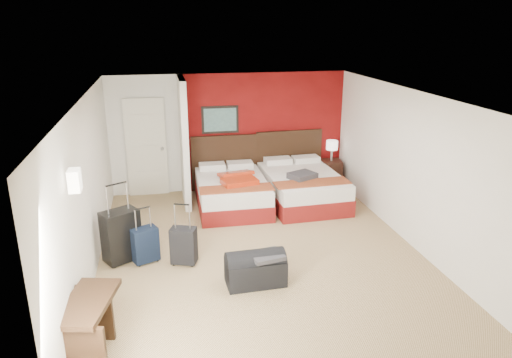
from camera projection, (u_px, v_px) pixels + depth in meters
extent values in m
plane|color=tan|center=(261.00, 255.00, 7.58)|extent=(6.50, 6.50, 0.00)
cube|color=white|center=(229.00, 133.00, 10.20)|extent=(5.00, 0.04, 2.50)
cube|color=white|center=(87.00, 191.00, 6.71)|extent=(0.04, 6.50, 2.50)
cube|color=black|center=(220.00, 120.00, 10.02)|extent=(0.78, 0.03, 0.58)
cube|color=white|center=(74.00, 180.00, 5.13)|extent=(0.12, 0.20, 0.24)
cube|color=maroon|center=(264.00, 131.00, 10.33)|extent=(3.50, 0.04, 2.50)
cube|color=silver|center=(184.00, 142.00, 9.42)|extent=(0.12, 1.20, 2.50)
cube|color=silver|center=(146.00, 148.00, 9.90)|extent=(0.82, 0.06, 2.05)
cube|color=white|center=(232.00, 193.00, 9.43)|extent=(1.37, 1.93, 0.57)
cube|color=silver|center=(302.00, 188.00, 9.68)|extent=(1.49, 2.08, 0.61)
cube|color=#B22B0F|center=(238.00, 178.00, 9.25)|extent=(0.80, 1.00, 0.11)
cube|color=#3E3E44|center=(302.00, 176.00, 9.27)|extent=(0.60, 0.56, 0.12)
cube|color=black|center=(331.00, 174.00, 10.57)|extent=(0.48, 0.48, 0.61)
cylinder|color=beige|center=(332.00, 151.00, 10.41)|extent=(0.26, 0.26, 0.45)
cube|color=black|center=(121.00, 237.00, 7.27)|extent=(0.63, 0.55, 0.80)
cube|color=black|center=(184.00, 247.00, 7.22)|extent=(0.43, 0.35, 0.56)
cube|color=black|center=(145.00, 246.00, 7.27)|extent=(0.44, 0.37, 0.53)
cube|color=black|center=(255.00, 270.00, 6.69)|extent=(0.84, 0.47, 0.42)
cube|color=#35353A|center=(267.00, 256.00, 6.60)|extent=(0.49, 0.44, 0.06)
cube|color=black|center=(91.00, 331.00, 5.11)|extent=(0.65, 0.99, 0.76)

